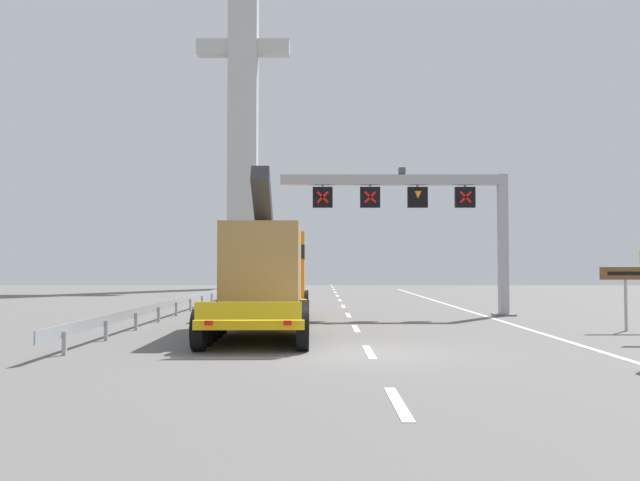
{
  "coord_description": "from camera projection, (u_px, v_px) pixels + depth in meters",
  "views": [
    {
      "loc": [
        -1.03,
        -16.55,
        2.23
      ],
      "look_at": [
        -1.09,
        8.05,
        3.17
      ],
      "focal_mm": 36.41,
      "sensor_mm": 36.0,
      "label": 1
    }
  ],
  "objects": [
    {
      "name": "ground",
      "position": [
        362.0,
        353.0,
        16.45
      ],
      "size": [
        112.0,
        112.0,
        0.0
      ],
      "primitive_type": "plane",
      "color": "slate"
    },
    {
      "name": "lane_markings",
      "position": [
        341.0,
        300.0,
        41.22
      ],
      "size": [
        0.2,
        64.17,
        0.01
      ],
      "color": "silver",
      "rests_on": "ground"
    },
    {
      "name": "edge_line_right",
      "position": [
        486.0,
        316.0,
        28.43
      ],
      "size": [
        0.2,
        63.0,
        0.01
      ],
      "primitive_type": "cube",
      "color": "silver",
      "rests_on": "ground"
    },
    {
      "name": "overhead_lane_gantry",
      "position": [
        426.0,
        202.0,
        28.85
      ],
      "size": [
        10.34,
        0.9,
        6.58
      ],
      "color": "#9EA0A5",
      "rests_on": "ground"
    },
    {
      "name": "heavy_haul_truck_yellow",
      "position": [
        271.0,
        272.0,
        24.3
      ],
      "size": [
        3.17,
        14.09,
        5.3
      ],
      "color": "yellow",
      "rests_on": "ground"
    },
    {
      "name": "tourist_info_sign_brown",
      "position": [
        628.0,
        281.0,
        22.02
      ],
      "size": [
        1.79,
        0.15,
        2.17
      ],
      "color": "#9EA0A5",
      "rests_on": "ground"
    },
    {
      "name": "guardrail_left",
      "position": [
        177.0,
        303.0,
        28.53
      ],
      "size": [
        0.13,
        28.09,
        0.76
      ],
      "color": "#999EA3",
      "rests_on": "ground"
    },
    {
      "name": "bridge_pylon_distant",
      "position": [
        245.0,
        90.0,
        63.18
      ],
      "size": [
        9.0,
        2.0,
        37.83
      ],
      "color": "#B7B7B2",
      "rests_on": "ground"
    }
  ]
}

